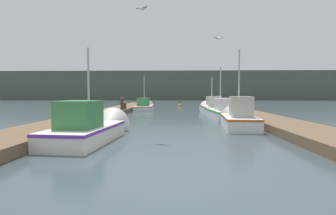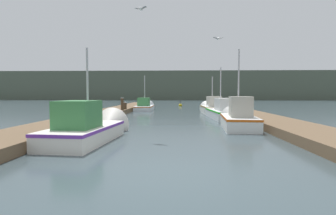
% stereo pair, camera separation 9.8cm
% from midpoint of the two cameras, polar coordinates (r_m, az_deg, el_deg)
% --- Properties ---
extents(ground_plane, '(200.00, 200.00, 0.00)m').
position_cam_midpoint_polar(ground_plane, '(5.99, 0.18, -14.48)').
color(ground_plane, '#38474C').
extents(dock_left, '(2.50, 40.00, 0.39)m').
position_cam_midpoint_polar(dock_left, '(22.50, -12.93, -1.10)').
color(dock_left, brown).
rests_on(dock_left, ground_plane).
extents(dock_right, '(2.50, 40.00, 0.39)m').
position_cam_midpoint_polar(dock_right, '(22.43, 15.69, -1.15)').
color(dock_right, brown).
rests_on(dock_right, ground_plane).
extents(distant_shore_ridge, '(120.00, 16.00, 7.89)m').
position_cam_midpoint_polar(distant_shore_ridge, '(77.81, 1.66, 4.66)').
color(distant_shore_ridge, '#4C5647').
rests_on(distant_shore_ridge, ground_plane).
extents(fishing_boat_0, '(2.14, 5.27, 4.04)m').
position_cam_midpoint_polar(fishing_boat_0, '(10.75, -16.26, -4.22)').
color(fishing_boat_0, silver).
rests_on(fishing_boat_0, ground_plane).
extents(fishing_boat_1, '(1.93, 4.69, 4.50)m').
position_cam_midpoint_polar(fishing_boat_1, '(14.32, 14.80, -2.25)').
color(fishing_boat_1, silver).
rests_on(fishing_boat_1, ground_plane).
extents(fishing_boat_2, '(1.76, 6.01, 4.10)m').
position_cam_midpoint_polar(fishing_boat_2, '(19.70, 11.06, -0.85)').
color(fishing_boat_2, silver).
rests_on(fishing_boat_2, ground_plane).
extents(fishing_boat_3, '(1.80, 5.24, 3.69)m').
position_cam_midpoint_polar(fishing_boat_3, '(23.83, 9.26, -0.12)').
color(fishing_boat_3, silver).
rests_on(fishing_boat_3, ground_plane).
extents(fishing_boat_4, '(1.80, 5.30, 4.30)m').
position_cam_midpoint_polar(fishing_boat_4, '(28.50, -5.24, 0.23)').
color(fishing_boat_4, silver).
rests_on(fishing_boat_4, ground_plane).
extents(mooring_piling_0, '(0.32, 0.32, 1.07)m').
position_cam_midpoint_polar(mooring_piling_0, '(32.96, 8.88, 0.85)').
color(mooring_piling_0, '#473523').
rests_on(mooring_piling_0, ground_plane).
extents(mooring_piling_1, '(0.29, 0.29, 1.44)m').
position_cam_midpoint_polar(mooring_piling_1, '(22.85, -10.11, 0.32)').
color(mooring_piling_1, '#473523').
rests_on(mooring_piling_1, ground_plane).
extents(mooring_piling_2, '(0.35, 0.35, 1.36)m').
position_cam_midpoint_polar(mooring_piling_2, '(16.72, 15.65, -0.87)').
color(mooring_piling_2, '#473523').
rests_on(mooring_piling_2, ground_plane).
extents(mooring_piling_3, '(0.30, 0.30, 1.01)m').
position_cam_midpoint_polar(mooring_piling_3, '(23.90, -9.49, -0.06)').
color(mooring_piling_3, '#473523').
rests_on(mooring_piling_3, ground_plane).
extents(channel_buoy, '(0.47, 0.47, 0.97)m').
position_cam_midpoint_polar(channel_buoy, '(36.75, 2.48, 0.48)').
color(channel_buoy, gold).
rests_on(channel_buoy, ground_plane).
extents(seagull_lead, '(0.56, 0.31, 0.12)m').
position_cam_midpoint_polar(seagull_lead, '(14.40, 10.73, 14.55)').
color(seagull_lead, white).
extents(seagull_1, '(0.55, 0.34, 0.12)m').
position_cam_midpoint_polar(seagull_1, '(11.77, -6.02, 20.63)').
color(seagull_1, white).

